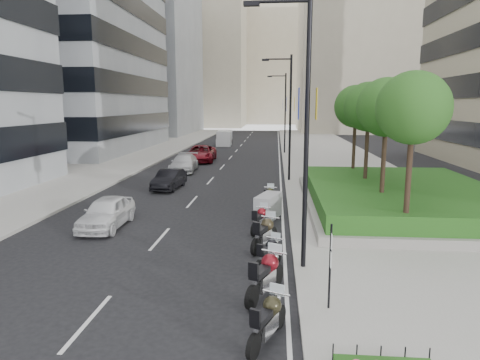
# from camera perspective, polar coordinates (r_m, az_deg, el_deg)

# --- Properties ---
(ground) EXTENTS (160.00, 160.00, 0.00)m
(ground) POSITION_cam_1_polar(r_m,az_deg,el_deg) (14.48, -9.04, -12.74)
(ground) COLOR black
(ground) RESTS_ON ground
(sidewalk_right) EXTENTS (10.00, 100.00, 0.15)m
(sidewalk_right) POSITION_cam_1_polar(r_m,az_deg,el_deg) (43.67, 12.27, 2.57)
(sidewalk_right) COLOR #9E9B93
(sidewalk_right) RESTS_ON ground
(sidewalk_left) EXTENTS (8.00, 100.00, 0.15)m
(sidewalk_left) POSITION_cam_1_polar(r_m,az_deg,el_deg) (45.93, -14.71, 2.83)
(sidewalk_left) COLOR #9E9B93
(sidewalk_left) RESTS_ON ground
(lane_edge) EXTENTS (0.12, 100.00, 0.01)m
(lane_edge) POSITION_cam_1_polar(r_m,az_deg,el_deg) (43.31, 5.30, 2.61)
(lane_edge) COLOR silver
(lane_edge) RESTS_ON ground
(lane_centre) EXTENTS (0.12, 100.00, 0.01)m
(lane_centre) POSITION_cam_1_polar(r_m,az_deg,el_deg) (43.57, -1.56, 2.69)
(lane_centre) COLOR silver
(lane_centre) RESTS_ON ground
(building_grey_far) EXTENTS (22.00, 26.00, 30.00)m
(building_grey_far) POSITION_cam_1_polar(r_m,az_deg,el_deg) (87.84, -13.87, 15.92)
(building_grey_far) COLOR gray
(building_grey_far) RESTS_ON ground
(building_cream_right) EXTENTS (28.00, 24.00, 36.00)m
(building_cream_right) POSITION_cam_1_polar(r_m,az_deg,el_deg) (95.62, 16.81, 17.10)
(building_cream_right) COLOR #B7AD93
(building_cream_right) RESTS_ON ground
(building_cream_left) EXTENTS (26.00, 24.00, 34.00)m
(building_cream_left) POSITION_cam_1_polar(r_m,az_deg,el_deg) (115.51, -6.06, 15.66)
(building_cream_left) COLOR #B7AD93
(building_cream_left) RESTS_ON ground
(building_cream_centre) EXTENTS (30.00, 24.00, 38.00)m
(building_cream_centre) POSITION_cam_1_polar(r_m,az_deg,el_deg) (133.63, 4.40, 15.78)
(building_cream_centre) COLOR #B7AD93
(building_cream_centre) RESTS_ON ground
(planter) EXTENTS (10.00, 14.00, 0.40)m
(planter) POSITION_cam_1_polar(r_m,az_deg,el_deg) (24.46, 20.58, -2.95)
(planter) COLOR gray
(planter) RESTS_ON sidewalk_right
(hedge) EXTENTS (9.40, 13.40, 0.80)m
(hedge) POSITION_cam_1_polar(r_m,az_deg,el_deg) (24.34, 20.67, -1.57)
(hedge) COLOR #154413
(hedge) RESTS_ON planter
(tree_0) EXTENTS (2.80, 2.80, 6.30)m
(tree_0) POSITION_cam_1_polar(r_m,az_deg,el_deg) (17.72, 22.10, 8.82)
(tree_0) COLOR #332319
(tree_0) RESTS_ON planter
(tree_1) EXTENTS (2.80, 2.80, 6.30)m
(tree_1) POSITION_cam_1_polar(r_m,az_deg,el_deg) (21.58, 18.97, 9.10)
(tree_1) COLOR #332319
(tree_1) RESTS_ON planter
(tree_2) EXTENTS (2.80, 2.80, 6.30)m
(tree_2) POSITION_cam_1_polar(r_m,az_deg,el_deg) (25.48, 16.78, 9.28)
(tree_2) COLOR #332319
(tree_2) RESTS_ON planter
(tree_3) EXTENTS (2.80, 2.80, 6.30)m
(tree_3) POSITION_cam_1_polar(r_m,az_deg,el_deg) (29.41, 15.18, 9.40)
(tree_3) COLOR #332319
(tree_3) RESTS_ON planter
(lamp_post_0) EXTENTS (2.34, 0.45, 9.00)m
(lamp_post_0) POSITION_cam_1_polar(r_m,az_deg,el_deg) (13.98, 8.28, 7.84)
(lamp_post_0) COLOR black
(lamp_post_0) RESTS_ON ground
(lamp_post_1) EXTENTS (2.34, 0.45, 9.00)m
(lamp_post_1) POSITION_cam_1_polar(r_m,az_deg,el_deg) (30.96, 6.43, 9.03)
(lamp_post_1) COLOR black
(lamp_post_1) RESTS_ON ground
(lamp_post_2) EXTENTS (2.34, 0.45, 9.00)m
(lamp_post_2) POSITION_cam_1_polar(r_m,az_deg,el_deg) (48.96, 5.87, 9.39)
(lamp_post_2) COLOR black
(lamp_post_2) RESTS_ON ground
(parking_sign) EXTENTS (0.06, 0.32, 2.50)m
(parking_sign) POSITION_cam_1_polar(r_m,az_deg,el_deg) (11.79, 11.94, -10.65)
(parking_sign) COLOR black
(parking_sign) RESTS_ON ground
(motorcycle_0) EXTENTS (1.00, 2.02, 1.06)m
(motorcycle_0) POSITION_cam_1_polar(r_m,az_deg,el_deg) (10.65, 3.78, -18.06)
(motorcycle_0) COLOR black
(motorcycle_0) RESTS_ON ground
(motorcycle_1) EXTENTS (1.17, 2.30, 1.22)m
(motorcycle_1) POSITION_cam_1_polar(r_m,az_deg,el_deg) (12.84, 3.51, -12.54)
(motorcycle_1) COLOR black
(motorcycle_1) RESTS_ON ground
(motorcycle_2) EXTENTS (0.98, 1.85, 0.99)m
(motorcycle_2) POSITION_cam_1_polar(r_m,az_deg,el_deg) (14.88, 3.91, -9.82)
(motorcycle_2) COLOR black
(motorcycle_2) RESTS_ON ground
(motorcycle_3) EXTENTS (1.07, 2.22, 1.16)m
(motorcycle_3) POSITION_cam_1_polar(r_m,az_deg,el_deg) (16.85, 3.33, -7.08)
(motorcycle_3) COLOR black
(motorcycle_3) RESTS_ON ground
(motorcycle_4) EXTENTS (0.85, 1.99, 1.02)m
(motorcycle_4) POSITION_cam_1_polar(r_m,az_deg,el_deg) (19.06, 2.70, -5.27)
(motorcycle_4) COLOR black
(motorcycle_4) RESTS_ON ground
(motorcycle_5) EXTENTS (1.38, 2.16, 1.22)m
(motorcycle_5) POSITION_cam_1_polar(r_m,az_deg,el_deg) (21.13, 3.77, -3.58)
(motorcycle_5) COLOR black
(motorcycle_5) RESTS_ON ground
(motorcycle_6) EXTENTS (0.71, 2.12, 1.06)m
(motorcycle_6) POSITION_cam_1_polar(r_m,az_deg,el_deg) (23.42, 3.85, -2.33)
(motorcycle_6) COLOR black
(motorcycle_6) RESTS_ON ground
(car_a) EXTENTS (1.73, 4.18, 1.42)m
(car_a) POSITION_cam_1_polar(r_m,az_deg,el_deg) (20.55, -17.36, -4.13)
(car_a) COLOR white
(car_a) RESTS_ON ground
(car_b) EXTENTS (1.66, 4.02, 1.29)m
(car_b) POSITION_cam_1_polar(r_m,az_deg,el_deg) (28.92, -9.42, 0.09)
(car_b) COLOR black
(car_b) RESTS_ON ground
(car_c) EXTENTS (2.23, 5.00, 1.42)m
(car_c) POSITION_cam_1_polar(r_m,az_deg,el_deg) (36.24, -7.49, 2.24)
(car_c) COLOR silver
(car_c) RESTS_ON ground
(car_d) EXTENTS (2.88, 5.85, 1.60)m
(car_d) POSITION_cam_1_polar(r_m,az_deg,el_deg) (42.50, -5.23, 3.54)
(car_d) COLOR maroon
(car_d) RESTS_ON ground
(delivery_van) EXTENTS (2.01, 4.87, 2.02)m
(delivery_van) POSITION_cam_1_polar(r_m,az_deg,el_deg) (59.32, -2.08, 5.55)
(delivery_van) COLOR white
(delivery_van) RESTS_ON ground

